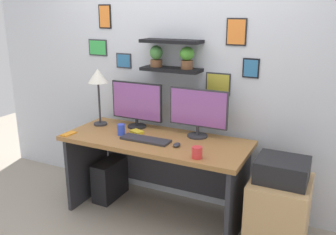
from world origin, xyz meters
TOP-DOWN VIEW (x-y plane):
  - ground_plane at (0.00, 0.00)m, footprint 8.00×8.00m
  - back_wall_assembly at (-0.00, 0.44)m, footprint 4.40×0.24m
  - desk at (0.00, 0.06)m, footprint 1.65×0.68m
  - monitor_left at (-0.31, 0.22)m, footprint 0.53×0.18m
  - monitor_right at (0.31, 0.22)m, footprint 0.54×0.18m
  - keyboard at (-0.05, -0.09)m, footprint 0.44×0.14m
  - computer_mouse at (0.25, -0.09)m, footprint 0.06×0.09m
  - desk_lamp at (-0.67, 0.11)m, footprint 0.19×0.19m
  - cell_phone at (-0.76, -0.25)m, footprint 0.08×0.15m
  - coffee_mug at (0.49, -0.25)m, footprint 0.08×0.08m
  - pen_cup at (-0.32, -0.05)m, footprint 0.07×0.07m
  - scissors_tray at (-0.22, 0.06)m, footprint 0.14×0.12m
  - drawer_cabinet at (1.09, -0.01)m, footprint 0.44×0.50m
  - printer at (1.09, -0.01)m, footprint 0.38×0.34m
  - computer_tower_left at (-0.57, 0.09)m, footprint 0.18×0.40m

SIDE VIEW (x-z plane):
  - ground_plane at x=0.00m, z-range 0.00..0.00m
  - computer_tower_left at x=-0.57m, z-range 0.00..0.39m
  - drawer_cabinet at x=1.09m, z-range 0.00..0.59m
  - desk at x=0.00m, z-range 0.17..0.92m
  - printer at x=1.09m, z-range 0.59..0.76m
  - cell_phone at x=-0.76m, z-range 0.75..0.76m
  - keyboard at x=-0.05m, z-range 0.75..0.77m
  - scissors_tray at x=-0.22m, z-range 0.75..0.77m
  - computer_mouse at x=0.25m, z-range 0.75..0.78m
  - coffee_mug at x=0.49m, z-range 0.75..0.84m
  - pen_cup at x=-0.32m, z-range 0.75..0.85m
  - monitor_left at x=-0.31m, z-range 0.76..1.20m
  - monitor_right at x=0.31m, z-range 0.77..1.20m
  - desk_lamp at x=-0.67m, z-range 0.92..1.48m
  - back_wall_assembly at x=0.00m, z-range 0.00..2.70m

